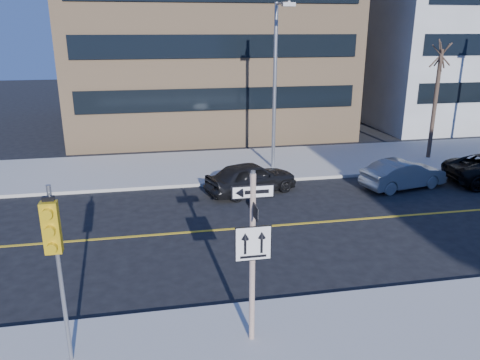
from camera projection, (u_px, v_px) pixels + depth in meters
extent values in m
plane|color=black|center=(233.00, 288.00, 13.23)|extent=(120.00, 120.00, 0.00)
cylinder|color=silver|center=(252.00, 261.00, 10.23)|extent=(0.13, 0.13, 4.00)
cylinder|color=gray|center=(253.00, 172.00, 9.60)|extent=(0.10, 0.10, 0.06)
cube|color=black|center=(253.00, 192.00, 9.73)|extent=(0.92, 0.03, 0.30)
cube|color=black|center=(253.00, 207.00, 9.84)|extent=(0.03, 0.92, 0.30)
cube|color=white|center=(253.00, 244.00, 10.01)|extent=(0.80, 0.03, 0.80)
cylinder|color=gray|center=(61.00, 278.00, 9.52)|extent=(0.09, 0.09, 4.00)
cube|color=gold|center=(51.00, 228.00, 8.96)|extent=(0.32, 0.22, 1.05)
sphere|color=#8C0705|center=(48.00, 213.00, 8.74)|extent=(0.17, 0.17, 0.17)
sphere|color=black|center=(50.00, 230.00, 8.85)|extent=(0.17, 0.17, 0.17)
sphere|color=black|center=(52.00, 247.00, 8.96)|extent=(0.17, 0.17, 0.17)
imported|color=black|center=(251.00, 178.00, 20.64)|extent=(2.89, 4.44, 1.41)
imported|color=gray|center=(403.00, 174.00, 21.29)|extent=(2.16, 4.16, 1.30)
cylinder|color=gray|center=(275.00, 89.00, 22.93)|extent=(0.18, 0.18, 8.00)
cylinder|color=gray|center=(282.00, 3.00, 20.78)|extent=(0.10, 2.20, 0.10)
cube|color=gray|center=(289.00, 4.00, 19.88)|extent=(0.55, 0.30, 0.16)
cylinder|color=#382B21|center=(435.00, 105.00, 25.13)|extent=(0.22, 0.22, 5.80)
cube|color=#9EA1A3|center=(475.00, 21.00, 37.55)|extent=(20.00, 16.00, 15.00)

